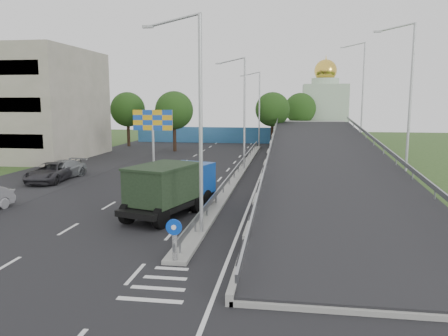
% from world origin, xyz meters
% --- Properties ---
extents(ground, '(160.00, 160.00, 0.00)m').
position_xyz_m(ground, '(0.00, 0.00, 0.00)').
color(ground, '#2D4C1E').
rests_on(ground, ground).
extents(road_surface, '(26.00, 90.00, 0.04)m').
position_xyz_m(road_surface, '(-3.00, 20.00, 0.00)').
color(road_surface, black).
rests_on(road_surface, ground).
extents(parking_strip, '(8.00, 90.00, 0.05)m').
position_xyz_m(parking_strip, '(-16.00, 20.00, 0.00)').
color(parking_strip, black).
rests_on(parking_strip, ground).
extents(median, '(1.00, 44.00, 0.20)m').
position_xyz_m(median, '(0.00, 24.00, 0.10)').
color(median, gray).
rests_on(median, ground).
extents(overpass_ramp, '(10.00, 50.00, 3.50)m').
position_xyz_m(overpass_ramp, '(7.50, 24.00, 1.75)').
color(overpass_ramp, gray).
rests_on(overpass_ramp, ground).
extents(median_guardrail, '(0.09, 44.00, 0.71)m').
position_xyz_m(median_guardrail, '(0.00, 24.00, 0.75)').
color(median_guardrail, gray).
rests_on(median_guardrail, median).
extents(sign_bollard, '(0.64, 0.23, 1.67)m').
position_xyz_m(sign_bollard, '(0.00, 2.17, 1.03)').
color(sign_bollard, black).
rests_on(sign_bollard, median).
extents(lamp_post_near, '(2.74, 0.18, 10.08)m').
position_xyz_m(lamp_post_near, '(0.11, 6.00, 5.81)').
color(lamp_post_near, '#B2B5B7').
rests_on(lamp_post_near, median).
extents(lamp_post_mid, '(2.74, 0.18, 10.08)m').
position_xyz_m(lamp_post_mid, '(0.11, 26.00, 5.81)').
color(lamp_post_mid, '#B2B5B7').
rests_on(lamp_post_mid, median).
extents(lamp_post_far, '(2.74, 0.18, 10.08)m').
position_xyz_m(lamp_post_far, '(0.11, 46.00, 5.81)').
color(lamp_post_far, '#B2B5B7').
rests_on(lamp_post_far, median).
extents(blue_wall, '(30.00, 0.50, 2.40)m').
position_xyz_m(blue_wall, '(-4.00, 52.00, 1.20)').
color(blue_wall, '#276592').
rests_on(blue_wall, ground).
extents(church, '(7.00, 7.00, 13.80)m').
position_xyz_m(church, '(10.00, 60.00, 5.31)').
color(church, '#B2CCAD').
rests_on(church, ground).
extents(billboard, '(4.00, 0.24, 5.50)m').
position_xyz_m(billboard, '(-9.00, 28.00, 4.19)').
color(billboard, '#B2B5B7').
rests_on(billboard, ground).
extents(tree_left_mid, '(4.80, 4.80, 7.60)m').
position_xyz_m(tree_left_mid, '(-10.00, 40.00, 5.18)').
color(tree_left_mid, black).
rests_on(tree_left_mid, ground).
extents(tree_median_far, '(4.80, 4.80, 7.60)m').
position_xyz_m(tree_median_far, '(2.00, 48.00, 5.18)').
color(tree_median_far, black).
rests_on(tree_median_far, ground).
extents(tree_left_far, '(4.80, 4.80, 7.60)m').
position_xyz_m(tree_left_far, '(-18.00, 45.00, 5.18)').
color(tree_left_far, black).
rests_on(tree_left_far, ground).
extents(tree_ramp_far, '(4.80, 4.80, 7.60)m').
position_xyz_m(tree_ramp_far, '(6.00, 55.00, 5.18)').
color(tree_ramp_far, black).
rests_on(tree_ramp_far, ground).
extents(dump_truck, '(4.32, 7.10, 2.95)m').
position_xyz_m(dump_truck, '(-2.14, 9.62, 1.63)').
color(dump_truck, black).
rests_on(dump_truck, ground).
extents(parked_car_c, '(2.91, 5.59, 1.50)m').
position_xyz_m(parked_car_c, '(-14.37, 18.11, 0.75)').
color(parked_car_c, '#2F2E33').
rests_on(parked_car_c, ground).
extents(parked_car_d, '(2.87, 5.38, 1.48)m').
position_xyz_m(parked_car_d, '(-14.23, 19.44, 0.74)').
color(parked_car_d, gray).
rests_on(parked_car_d, ground).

